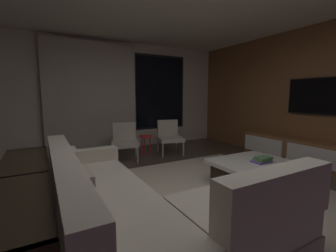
{
  "coord_description": "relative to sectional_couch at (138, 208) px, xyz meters",
  "views": [
    {
      "loc": [
        -1.62,
        -2.1,
        1.35
      ],
      "look_at": [
        0.31,
        1.36,
        0.83
      ],
      "focal_mm": 24.29,
      "sensor_mm": 36.0,
      "label": 1
    }
  ],
  "objects": [
    {
      "name": "floor",
      "position": [
        0.88,
        0.18,
        -0.29
      ],
      "size": [
        9.2,
        9.2,
        0.0
      ],
      "primitive_type": "plane",
      "color": "#473D33"
    },
    {
      "name": "back_wall_with_window",
      "position": [
        0.82,
        3.79,
        1.05
      ],
      "size": [
        6.6,
        0.3,
        2.7
      ],
      "color": "silver",
      "rests_on": "floor"
    },
    {
      "name": "area_rug",
      "position": [
        1.23,
        0.08,
        -0.28
      ],
      "size": [
        3.2,
        3.8,
        0.01
      ],
      "primitive_type": "cube",
      "color": "beige",
      "rests_on": "floor"
    },
    {
      "name": "sectional_couch",
      "position": [
        0.0,
        0.0,
        0.0
      ],
      "size": [
        1.98,
        2.5,
        0.82
      ],
      "color": "#B1A997",
      "rests_on": "floor"
    },
    {
      "name": "coffee_table",
      "position": [
        2.04,
        0.28,
        -0.1
      ],
      "size": [
        1.16,
        1.16,
        0.36
      ],
      "color": "#2F251A",
      "rests_on": "floor"
    },
    {
      "name": "book_stack_on_coffee_table",
      "position": [
        2.12,
        0.28,
        0.11
      ],
      "size": [
        0.28,
        0.2,
        0.09
      ],
      "color": "#6D53BD",
      "rests_on": "coffee_table"
    },
    {
      "name": "accent_chair_near_window",
      "position": [
        1.85,
        2.66,
        0.14
      ],
      "size": [
        0.66,
        0.68,
        0.78
      ],
      "color": "#B2ADA0",
      "rests_on": "floor"
    },
    {
      "name": "accent_chair_by_curtain",
      "position": [
        0.77,
        2.67,
        0.14
      ],
      "size": [
        0.68,
        0.69,
        0.78
      ],
      "color": "#B2ADA0",
      "rests_on": "floor"
    },
    {
      "name": "side_stool",
      "position": [
        1.28,
        2.74,
        0.08
      ],
      "size": [
        0.32,
        0.32,
        0.46
      ],
      "color": "red",
      "rests_on": "floor"
    },
    {
      "name": "media_console",
      "position": [
        3.65,
        0.23,
        -0.04
      ],
      "size": [
        0.46,
        3.1,
        0.52
      ],
      "color": "brown",
      "rests_on": "floor"
    },
    {
      "name": "mounted_tv",
      "position": [
        3.83,
        0.43,
        1.06
      ],
      "size": [
        0.05,
        1.2,
        0.7
      ],
      "color": "black"
    },
    {
      "name": "console_table_behind_couch",
      "position": [
        -0.91,
        0.13,
        0.12
      ],
      "size": [
        0.4,
        2.1,
        0.74
      ],
      "color": "#2F251A",
      "rests_on": "floor"
    }
  ]
}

